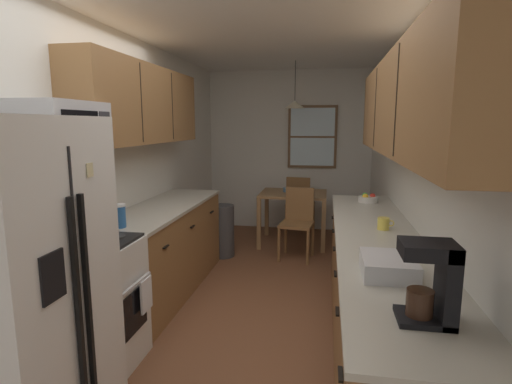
# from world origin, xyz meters

# --- Properties ---
(ground_plane) EXTENTS (12.00, 12.00, 0.00)m
(ground_plane) POSITION_xyz_m (0.00, 1.00, 0.00)
(ground_plane) COLOR brown
(wall_left) EXTENTS (0.10, 9.00, 2.55)m
(wall_left) POSITION_xyz_m (-1.35, 1.00, 1.27)
(wall_left) COLOR silver
(wall_left) RESTS_ON ground
(wall_right) EXTENTS (0.10, 9.00, 2.55)m
(wall_right) POSITION_xyz_m (1.35, 1.00, 1.27)
(wall_right) COLOR silver
(wall_right) RESTS_ON ground
(wall_back) EXTENTS (4.40, 0.10, 2.55)m
(wall_back) POSITION_xyz_m (0.00, 3.65, 1.27)
(wall_back) COLOR silver
(wall_back) RESTS_ON ground
(ceiling_slab) EXTENTS (4.40, 9.00, 0.08)m
(ceiling_slab) POSITION_xyz_m (0.00, 1.00, 2.59)
(ceiling_slab) COLOR white
(refrigerator) EXTENTS (0.77, 0.81, 1.75)m
(refrigerator) POSITION_xyz_m (-0.93, -1.22, 0.87)
(refrigerator) COLOR white
(refrigerator) RESTS_ON ground
(stove_range) EXTENTS (0.66, 0.59, 1.10)m
(stove_range) POSITION_xyz_m (-0.99, -0.50, 0.47)
(stove_range) COLOR white
(stove_range) RESTS_ON ground
(microwave_over_range) EXTENTS (0.39, 0.62, 0.35)m
(microwave_over_range) POSITION_xyz_m (-1.11, -0.50, 1.68)
(microwave_over_range) COLOR silver
(counter_left) EXTENTS (0.64, 2.06, 0.90)m
(counter_left) POSITION_xyz_m (-1.00, 0.82, 0.45)
(counter_left) COLOR olive
(counter_left) RESTS_ON ground
(upper_cabinets_left) EXTENTS (0.33, 2.14, 0.73)m
(upper_cabinets_left) POSITION_xyz_m (-1.14, 0.77, 1.89)
(upper_cabinets_left) COLOR olive
(counter_right) EXTENTS (0.64, 3.40, 0.90)m
(counter_right) POSITION_xyz_m (1.00, 0.05, 0.45)
(counter_right) COLOR olive
(counter_right) RESTS_ON ground
(upper_cabinets_right) EXTENTS (0.33, 3.08, 0.67)m
(upper_cabinets_right) POSITION_xyz_m (1.14, 0.00, 1.83)
(upper_cabinets_right) COLOR olive
(dining_table) EXTENTS (0.93, 0.78, 0.74)m
(dining_table) POSITION_xyz_m (0.15, 2.74, 0.62)
(dining_table) COLOR olive
(dining_table) RESTS_ON ground
(dining_chair_near) EXTENTS (0.45, 0.45, 0.90)m
(dining_chair_near) POSITION_xyz_m (0.26, 2.14, 0.50)
(dining_chair_near) COLOR olive
(dining_chair_near) RESTS_ON ground
(dining_chair_far) EXTENTS (0.45, 0.45, 0.90)m
(dining_chair_far) POSITION_xyz_m (0.20, 3.34, 0.50)
(dining_chair_far) COLOR olive
(dining_chair_far) RESTS_ON ground
(pendant_light) EXTENTS (0.27, 0.27, 0.63)m
(pendant_light) POSITION_xyz_m (0.15, 2.74, 1.97)
(pendant_light) COLOR black
(back_window) EXTENTS (0.77, 0.05, 0.98)m
(back_window) POSITION_xyz_m (0.37, 3.58, 1.51)
(back_window) COLOR brown
(trash_bin) EXTENTS (0.30, 0.30, 0.68)m
(trash_bin) POSITION_xyz_m (-0.70, 2.01, 0.34)
(trash_bin) COLOR #3F3F42
(trash_bin) RESTS_ON ground
(storage_canister) EXTENTS (0.12, 0.12, 0.19)m
(storage_canister) POSITION_xyz_m (-1.00, -0.03, 0.99)
(storage_canister) COLOR #265999
(storage_canister) RESTS_ON counter_left
(dish_towel) EXTENTS (0.02, 0.16, 0.24)m
(dish_towel) POSITION_xyz_m (-0.64, -0.35, 0.50)
(dish_towel) COLOR white
(coffee_maker) EXTENTS (0.22, 0.18, 0.34)m
(coffee_maker) POSITION_xyz_m (1.05, -1.23, 1.08)
(coffee_maker) COLOR black
(coffee_maker) RESTS_ON counter_right
(mug_by_coffeemaker) EXTENTS (0.13, 0.09, 0.09)m
(mug_by_coffeemaker) POSITION_xyz_m (1.05, 0.26, 0.95)
(mug_by_coffeemaker) COLOR #E5CC4C
(mug_by_coffeemaker) RESTS_ON counter_right
(fruit_bowl) EXTENTS (0.20, 0.20, 0.09)m
(fruit_bowl) POSITION_xyz_m (1.04, 1.38, 0.94)
(fruit_bowl) COLOR silver
(fruit_bowl) RESTS_ON counter_right
(dish_rack) EXTENTS (0.28, 0.34, 0.10)m
(dish_rack) POSITION_xyz_m (0.95, -0.72, 0.95)
(dish_rack) COLOR silver
(dish_rack) RESTS_ON counter_right
(table_serving_bowl) EXTENTS (0.16, 0.16, 0.06)m
(table_serving_bowl) POSITION_xyz_m (0.08, 2.80, 0.77)
(table_serving_bowl) COLOR #4C7299
(table_serving_bowl) RESTS_ON dining_table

